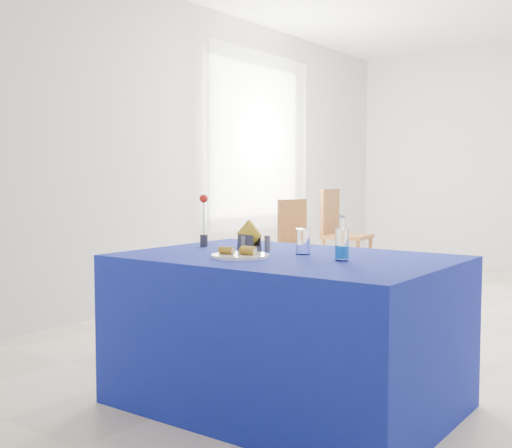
% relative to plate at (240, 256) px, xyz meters
% --- Properties ---
extents(floor, '(7.00, 7.00, 0.00)m').
position_rel_plate_xyz_m(floor, '(0.28, 2.34, -0.77)').
color(floor, beige).
rests_on(floor, ground).
extents(room_shell, '(7.00, 7.00, 7.00)m').
position_rel_plate_xyz_m(room_shell, '(0.28, 2.34, 0.98)').
color(room_shell, silver).
rests_on(room_shell, ground).
extents(window_pane, '(0.04, 1.50, 1.60)m').
position_rel_plate_xyz_m(window_pane, '(-2.19, 3.14, 0.78)').
color(window_pane, white).
rests_on(window_pane, room_shell).
extents(curtain, '(0.04, 1.75, 1.85)m').
position_rel_plate_xyz_m(curtain, '(-2.12, 3.14, 0.78)').
color(curtain, white).
rests_on(curtain, room_shell).
extents(plate, '(0.29, 0.29, 0.01)m').
position_rel_plate_xyz_m(plate, '(0.00, 0.00, 0.00)').
color(plate, white).
rests_on(plate, blue_table).
extents(drinking_glass, '(0.07, 0.07, 0.13)m').
position_rel_plate_xyz_m(drinking_glass, '(0.18, 0.29, 0.06)').
color(drinking_glass, white).
rests_on(drinking_glass, blue_table).
extents(salt_shaker, '(0.03, 0.03, 0.08)m').
position_rel_plate_xyz_m(salt_shaker, '(-0.13, 0.21, 0.04)').
color(salt_shaker, slate).
rests_on(salt_shaker, blue_table).
extents(pepper_shaker, '(0.03, 0.03, 0.08)m').
position_rel_plate_xyz_m(pepper_shaker, '(-0.05, 0.30, 0.04)').
color(pepper_shaker, slate).
rests_on(pepper_shaker, blue_table).
extents(blue_table, '(1.60, 1.10, 0.76)m').
position_rel_plate_xyz_m(blue_table, '(0.14, 0.20, -0.39)').
color(blue_table, navy).
rests_on(blue_table, floor).
extents(water_bottle, '(0.07, 0.07, 0.21)m').
position_rel_plate_xyz_m(water_bottle, '(0.46, 0.19, 0.06)').
color(water_bottle, white).
rests_on(water_bottle, blue_table).
extents(napkin_holder, '(0.16, 0.09, 0.17)m').
position_rel_plate_xyz_m(napkin_holder, '(-0.11, 0.23, 0.04)').
color(napkin_holder, '#35353A').
rests_on(napkin_holder, blue_table).
extents(rose_vase, '(0.05, 0.05, 0.30)m').
position_rel_plate_xyz_m(rose_vase, '(-0.46, 0.27, 0.13)').
color(rose_vase, '#29292F').
rests_on(rose_vase, blue_table).
extents(chair_win_a, '(0.46, 0.46, 0.94)m').
position_rel_plate_xyz_m(chair_win_a, '(-1.45, 2.88, -0.22)').
color(chair_win_a, brown).
rests_on(chair_win_a, floor).
extents(chair_win_b, '(0.51, 0.51, 1.03)m').
position_rel_plate_xyz_m(chair_win_b, '(-1.53, 3.80, -0.17)').
color(chair_win_b, brown).
rests_on(chair_win_b, floor).
extents(banana_pieces, '(0.19, 0.13, 0.04)m').
position_rel_plate_xyz_m(banana_pieces, '(-0.00, 0.01, 0.03)').
color(banana_pieces, gold).
rests_on(banana_pieces, plate).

